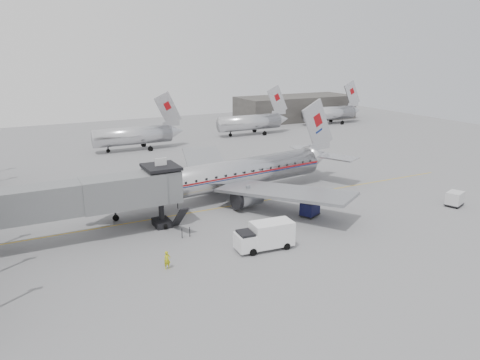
{
  "coord_description": "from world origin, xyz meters",
  "views": [
    {
      "loc": [
        -22.98,
        -40.36,
        17.77
      ],
      "look_at": [
        0.73,
        5.39,
        3.2
      ],
      "focal_mm": 35.0,
      "sensor_mm": 36.0,
      "label": 1
    }
  ],
  "objects_px": {
    "airliner": "(226,176)",
    "baggage_cart_navy": "(310,209)",
    "baggage_cart_white": "(455,198)",
    "ramp_worker": "(167,260)",
    "service_van": "(265,235)"
  },
  "relations": [
    {
      "from": "ramp_worker",
      "to": "service_van",
      "type": "bearing_deg",
      "value": -4.14
    },
    {
      "from": "baggage_cart_white",
      "to": "ramp_worker",
      "type": "distance_m",
      "value": 35.07
    },
    {
      "from": "service_van",
      "to": "ramp_worker",
      "type": "height_order",
      "value": "service_van"
    },
    {
      "from": "airliner",
      "to": "service_van",
      "type": "bearing_deg",
      "value": -109.91
    },
    {
      "from": "baggage_cart_white",
      "to": "service_van",
      "type": "bearing_deg",
      "value": 160.74
    },
    {
      "from": "airliner",
      "to": "baggage_cart_navy",
      "type": "bearing_deg",
      "value": -69.72
    },
    {
      "from": "airliner",
      "to": "service_van",
      "type": "xyz_separation_m",
      "value": [
        -3.43,
        -15.32,
        -1.52
      ]
    },
    {
      "from": "airliner",
      "to": "ramp_worker",
      "type": "relative_size",
      "value": 22.72
    },
    {
      "from": "airliner",
      "to": "baggage_cart_navy",
      "type": "relative_size",
      "value": 14.08
    },
    {
      "from": "service_van",
      "to": "ramp_worker",
      "type": "relative_size",
      "value": 3.51
    },
    {
      "from": "airliner",
      "to": "baggage_cart_navy",
      "type": "distance_m",
      "value": 11.6
    },
    {
      "from": "airliner",
      "to": "service_van",
      "type": "distance_m",
      "value": 15.77
    },
    {
      "from": "service_van",
      "to": "baggage_cart_navy",
      "type": "xyz_separation_m",
      "value": [
        8.72,
        5.19,
        -0.46
      ]
    },
    {
      "from": "baggage_cart_white",
      "to": "airliner",
      "type": "bearing_deg",
      "value": 126.18
    },
    {
      "from": "service_van",
      "to": "baggage_cart_white",
      "type": "distance_m",
      "value": 25.8
    }
  ]
}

